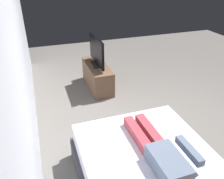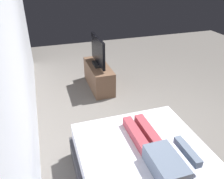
# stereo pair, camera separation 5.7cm
# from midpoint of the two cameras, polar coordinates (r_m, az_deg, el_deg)

# --- Properties ---
(ground_plane) EXTENTS (10.00, 10.00, 0.00)m
(ground_plane) POSITION_cam_midpoint_polar(r_m,az_deg,el_deg) (3.76, 11.27, -10.76)
(ground_plane) COLOR slate
(back_wall) EXTENTS (6.40, 0.10, 2.80)m
(back_wall) POSITION_cam_midpoint_polar(r_m,az_deg,el_deg) (3.04, -21.88, 8.33)
(back_wall) COLOR silver
(back_wall) RESTS_ON ground
(person) EXTENTS (1.26, 0.46, 0.18)m
(person) POSITION_cam_midpoint_polar(r_m,az_deg,el_deg) (2.52, 12.48, -15.67)
(person) COLOR slate
(person) RESTS_ON bed
(remote) EXTENTS (0.15, 0.04, 0.02)m
(remote) POSITION_cam_midpoint_polar(r_m,az_deg,el_deg) (2.84, 18.11, -12.48)
(remote) COLOR black
(remote) RESTS_ON bed
(tv_stand) EXTENTS (1.10, 0.40, 0.50)m
(tv_stand) POSITION_cam_midpoint_polar(r_m,az_deg,el_deg) (4.90, -2.97, 3.32)
(tv_stand) COLOR brown
(tv_stand) RESTS_ON ground
(tv) EXTENTS (0.88, 0.20, 0.59)m
(tv) POSITION_cam_midpoint_polar(r_m,az_deg,el_deg) (4.70, -3.13, 9.21)
(tv) COLOR black
(tv) RESTS_ON tv_stand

